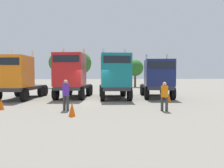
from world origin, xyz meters
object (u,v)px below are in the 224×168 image
(semi_truck_navy, at_px, (158,78))
(visitor_in_hivis, at_px, (164,94))
(visitor_with_camera, at_px, (66,93))
(semi_truck_orange, at_px, (17,77))
(semi_truck_red, at_px, (72,75))
(traffic_cone_far, at_px, (72,109))
(traffic_cone_near, at_px, (169,98))
(semi_truck_teal, at_px, (115,76))
(traffic_cone_mid, at_px, (1,104))

(semi_truck_navy, distance_m, visitor_in_hivis, 7.03)
(visitor_with_camera, bearing_deg, semi_truck_orange, 78.80)
(visitor_with_camera, bearing_deg, semi_truck_red, 42.29)
(visitor_with_camera, xyz_separation_m, traffic_cone_far, (0.49, -1.80, -0.69))
(semi_truck_orange, height_order, traffic_cone_near, semi_truck_orange)
(semi_truck_navy, distance_m, traffic_cone_near, 3.29)
(semi_truck_orange, height_order, visitor_in_hivis, semi_truck_orange)
(semi_truck_teal, distance_m, semi_truck_navy, 4.01)
(semi_truck_orange, xyz_separation_m, traffic_cone_mid, (0.74, -5.21, -1.60))
(semi_truck_red, distance_m, traffic_cone_far, 8.34)
(semi_truck_orange, distance_m, traffic_cone_far, 9.43)
(visitor_in_hivis, xyz_separation_m, visitor_with_camera, (-5.68, 0.81, 0.08))
(semi_truck_red, relative_size, semi_truck_teal, 0.99)
(semi_truck_red, relative_size, visitor_in_hivis, 3.68)
(semi_truck_navy, bearing_deg, visitor_in_hivis, -5.78)
(traffic_cone_far, bearing_deg, semi_truck_navy, 47.43)
(traffic_cone_mid, bearing_deg, semi_truck_navy, 24.23)
(semi_truck_orange, xyz_separation_m, semi_truck_teal, (8.24, -0.56, 0.06))
(semi_truck_red, distance_m, traffic_cone_mid, 6.95)
(traffic_cone_mid, bearing_deg, traffic_cone_near, 10.97)
(traffic_cone_mid, bearing_deg, semi_truck_teal, 31.77)
(semi_truck_orange, height_order, visitor_with_camera, semi_truck_orange)
(traffic_cone_far, bearing_deg, visitor_in_hivis, 10.76)
(semi_truck_red, relative_size, visitor_with_camera, 3.43)
(traffic_cone_near, bearing_deg, semi_truck_navy, 87.76)
(semi_truck_teal, xyz_separation_m, traffic_cone_near, (3.86, -2.45, -1.63))
(semi_truck_navy, xyz_separation_m, traffic_cone_mid, (-11.48, -5.17, -1.45))
(visitor_with_camera, bearing_deg, traffic_cone_near, -27.59)
(visitor_with_camera, height_order, traffic_cone_mid, visitor_with_camera)
(visitor_in_hivis, height_order, traffic_cone_mid, visitor_in_hivis)
(semi_truck_teal, bearing_deg, visitor_in_hivis, 20.91)
(semi_truck_orange, xyz_separation_m, traffic_cone_far, (5.14, -7.75, -1.57))
(semi_truck_teal, bearing_deg, traffic_cone_near, 59.94)
(semi_truck_teal, distance_m, traffic_cone_far, 8.00)
(semi_truck_red, xyz_separation_m, visitor_with_camera, (0.16, -6.34, -1.01))
(visitor_in_hivis, distance_m, visitor_with_camera, 5.74)
(traffic_cone_near, relative_size, traffic_cone_mid, 1.09)
(semi_truck_orange, height_order, semi_truck_teal, semi_truck_teal)
(semi_truck_red, xyz_separation_m, semi_truck_navy, (7.73, -0.43, -0.27))
(semi_truck_navy, xyz_separation_m, visitor_with_camera, (-7.57, -5.91, -0.73))
(traffic_cone_far, bearing_deg, visitor_with_camera, 105.16)
(semi_truck_orange, relative_size, semi_truck_teal, 1.00)
(semi_truck_navy, xyz_separation_m, traffic_cone_far, (-7.08, -7.71, -1.42))
(traffic_cone_mid, bearing_deg, semi_truck_red, 56.19)
(semi_truck_navy, height_order, visitor_in_hivis, semi_truck_navy)
(traffic_cone_mid, bearing_deg, visitor_with_camera, -10.80)
(visitor_with_camera, bearing_deg, visitor_in_hivis, -57.29)
(visitor_in_hivis, relative_size, traffic_cone_far, 2.30)
(visitor_with_camera, height_order, traffic_cone_far, visitor_with_camera)
(semi_truck_orange, bearing_deg, visitor_in_hivis, 63.80)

